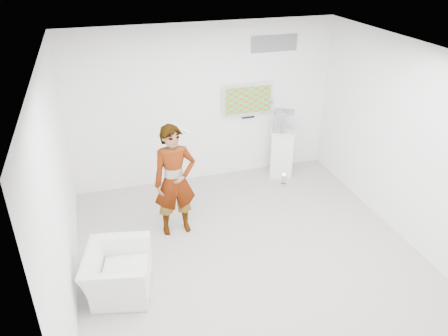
# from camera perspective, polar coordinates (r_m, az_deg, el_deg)

# --- Properties ---
(room) EXTENTS (5.01, 5.01, 3.00)m
(room) POSITION_cam_1_polar(r_m,az_deg,el_deg) (6.01, 3.39, 0.53)
(room) COLOR #A9A39B
(room) RESTS_ON ground
(tv) EXTENTS (1.00, 0.08, 0.60)m
(tv) POSITION_cam_1_polar(r_m,az_deg,el_deg) (8.38, 3.13, 8.97)
(tv) COLOR silver
(tv) RESTS_ON room
(logo_decal) EXTENTS (0.90, 0.02, 0.30)m
(logo_decal) POSITION_cam_1_polar(r_m,az_deg,el_deg) (8.33, 6.59, 15.85)
(logo_decal) COLOR slate
(logo_decal) RESTS_ON room
(person) EXTENTS (0.69, 0.47, 1.84)m
(person) POSITION_cam_1_polar(r_m,az_deg,el_deg) (6.80, -6.45, -1.71)
(person) COLOR silver
(person) RESTS_ON room
(armchair) EXTENTS (1.02, 1.11, 0.62)m
(armchair) POSITION_cam_1_polar(r_m,az_deg,el_deg) (6.14, -13.70, -13.03)
(armchair) COLOR silver
(armchair) RESTS_ON room
(pedestal) EXTENTS (0.61, 0.61, 0.97)m
(pedestal) POSITION_cam_1_polar(r_m,az_deg,el_deg) (8.75, 7.52, 2.05)
(pedestal) COLOR white
(pedestal) RESTS_ON room
(floor_uplight) EXTENTS (0.18, 0.18, 0.25)m
(floor_uplight) POSITION_cam_1_polar(r_m,az_deg,el_deg) (8.51, 7.81, -1.48)
(floor_uplight) COLOR silver
(floor_uplight) RESTS_ON room
(vitrine) EXTENTS (0.50, 0.50, 0.37)m
(vitrine) POSITION_cam_1_polar(r_m,az_deg,el_deg) (8.48, 7.80, 6.11)
(vitrine) COLOR white
(vitrine) RESTS_ON pedestal
(console) EXTENTS (0.10, 0.15, 0.20)m
(console) POSITION_cam_1_polar(r_m,az_deg,el_deg) (8.52, 7.76, 5.59)
(console) COLOR white
(console) RESTS_ON pedestal
(wii_remote) EXTENTS (0.08, 0.13, 0.03)m
(wii_remote) POSITION_cam_1_polar(r_m,az_deg,el_deg) (6.66, -4.99, 4.76)
(wii_remote) COLOR white
(wii_remote) RESTS_ON person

